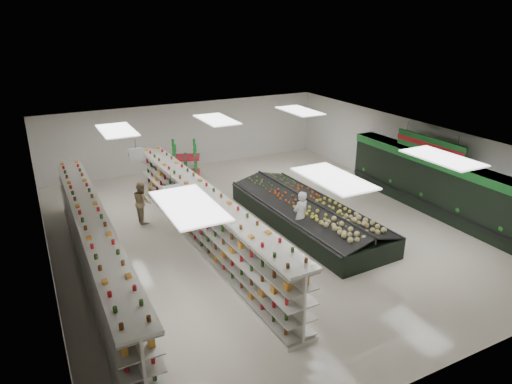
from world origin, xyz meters
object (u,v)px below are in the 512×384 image
produce_island (307,213)px  shopper_background (142,202)px  gondola_center (204,221)px  soda_endcap (185,159)px  shopper_main (301,216)px  gondola_left (96,250)px

produce_island → shopper_background: 6.02m
gondola_center → soda_endcap: (1.73, 6.99, -0.08)m
soda_endcap → shopper_main: (1.33, -8.00, 0.03)m
produce_island → soda_endcap: size_ratio=4.20×
gondola_center → shopper_main: size_ratio=6.62×
gondola_left → soda_endcap: gondola_left is taller
gondola_center → soda_endcap: bearing=73.9°
gondola_center → shopper_background: (-1.33, 2.83, -0.12)m
gondola_left → shopper_background: gondola_left is taller
produce_island → gondola_center: bearing=177.1°
gondola_left → shopper_main: bearing=-4.6°
gondola_center → shopper_main: gondola_center is taller
shopper_main → shopper_background: size_ratio=1.10×
gondola_left → shopper_main: size_ratio=6.60×
gondola_center → shopper_background: gondola_center is taller
produce_island → soda_endcap: 7.51m
soda_endcap → produce_island: bearing=-73.5°
soda_endcap → gondola_center: bearing=-103.9°
gondola_center → shopper_main: 3.23m
soda_endcap → gondola_left: bearing=-125.0°
gondola_left → shopper_background: 3.92m
gondola_left → soda_endcap: bearing=55.2°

